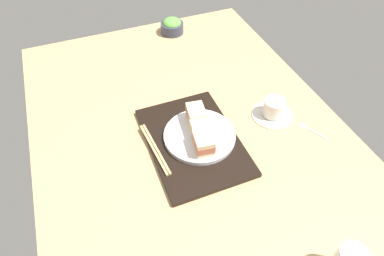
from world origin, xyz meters
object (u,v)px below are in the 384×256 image
at_px(sandwich_far, 204,143).
at_px(chopsticks_pair, 155,149).
at_px(sandwich_plate, 200,136).
at_px(salad_bowl, 172,26).
at_px(coffee_cup, 273,109).
at_px(sandwich_near, 196,114).
at_px(teaspoon, 307,128).
at_px(sandwich_middle, 200,129).

height_order(sandwich_far, chopsticks_pair, sandwich_far).
distance_m(sandwich_plate, chopsticks_pair, 0.15).
bearing_deg(salad_bowl, coffee_cup, 12.90).
relative_size(sandwich_plate, coffee_cup, 1.63).
xyz_separation_m(sandwich_near, salad_bowl, (-0.59, 0.12, -0.03)).
xyz_separation_m(salad_bowl, chopsticks_pair, (0.64, -0.28, -0.01)).
bearing_deg(teaspoon, salad_bowl, -163.26).
bearing_deg(coffee_cup, salad_bowl, -167.10).
height_order(sandwich_far, salad_bowl, sandwich_far).
distance_m(sandwich_middle, sandwich_far, 0.06).
bearing_deg(coffee_cup, sandwich_far, -75.58).
distance_m(sandwich_near, chopsticks_pair, 0.17).
bearing_deg(teaspoon, sandwich_plate, -103.05).
distance_m(sandwich_plate, teaspoon, 0.36).
bearing_deg(salad_bowl, chopsticks_pair, -23.55).
xyz_separation_m(sandwich_middle, coffee_cup, (-0.01, 0.28, -0.03)).
height_order(sandwich_near, salad_bowl, sandwich_near).
xyz_separation_m(coffee_cup, teaspoon, (0.10, 0.07, -0.02)).
bearing_deg(sandwich_middle, teaspoon, 76.95).
relative_size(sandwich_middle, chopsticks_pair, 0.38).
bearing_deg(chopsticks_pair, teaspoon, 80.34).
relative_size(sandwich_near, sandwich_middle, 0.96).
relative_size(sandwich_far, coffee_cup, 0.57).
bearing_deg(sandwich_far, chopsticks_pair, -114.41).
xyz_separation_m(sandwich_middle, sandwich_far, (0.06, -0.01, 0.00)).
bearing_deg(coffee_cup, chopsticks_pair, -88.44).
relative_size(sandwich_far, teaspoon, 0.81).
height_order(sandwich_near, sandwich_middle, sandwich_near).
relative_size(sandwich_middle, salad_bowl, 0.81).
height_order(coffee_cup, teaspoon, coffee_cup).
bearing_deg(salad_bowl, teaspoon, 16.74).
relative_size(sandwich_middle, teaspoon, 0.83).
xyz_separation_m(sandwich_middle, teaspoon, (0.08, 0.35, -0.05)).
xyz_separation_m(chopsticks_pair, teaspoon, (0.09, 0.50, -0.02)).
xyz_separation_m(salad_bowl, teaspoon, (0.73, 0.22, -0.03)).
height_order(sandwich_middle, coffee_cup, sandwich_middle).
height_order(salad_bowl, teaspoon, salad_bowl).
height_order(sandwich_near, chopsticks_pair, sandwich_near).
height_order(salad_bowl, coffee_cup, salad_bowl).
distance_m(sandwich_plate, sandwich_near, 0.07).
bearing_deg(sandwich_far, sandwich_plate, 170.48).
bearing_deg(coffee_cup, sandwich_plate, -86.92).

